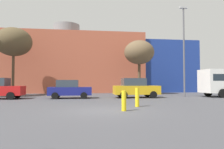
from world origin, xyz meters
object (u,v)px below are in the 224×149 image
at_px(bare_tree_0, 14,42).
at_px(street_lamp, 184,46).
at_px(bare_tree_1, 139,53).
at_px(parked_car_2, 135,88).
at_px(parked_car_1, 70,89).
at_px(bollard_yellow_1, 124,101).
at_px(bollard_yellow_0, 137,97).

xyz_separation_m(bare_tree_0, street_lamp, (17.85, -4.77, -0.85)).
relative_size(bare_tree_1, street_lamp, 0.71).
bearing_deg(bare_tree_1, parked_car_2, -108.58).
xyz_separation_m(parked_car_1, bollard_yellow_1, (3.30, -8.98, -0.31)).
bearing_deg(bollard_yellow_1, bare_tree_1, 72.13).
bearing_deg(bollard_yellow_0, bare_tree_0, 131.20).
xyz_separation_m(bare_tree_1, street_lamp, (3.35, -4.82, 0.06)).
bearing_deg(bollard_yellow_1, street_lamp, 50.05).
bearing_deg(bare_tree_0, parked_car_2, -22.72).
relative_size(bare_tree_0, bollard_yellow_1, 7.46).
distance_m(bare_tree_1, bollard_yellow_0, 13.85).
xyz_separation_m(bollard_yellow_0, street_lamp, (6.85, 7.79, 4.57)).
relative_size(bollard_yellow_0, street_lamp, 0.12).
bearing_deg(parked_car_1, bollard_yellow_0, -58.60).
distance_m(parked_car_2, bare_tree_1, 7.02).
bearing_deg(bollard_yellow_0, bollard_yellow_1, -123.05).
xyz_separation_m(parked_car_2, bollard_yellow_0, (-1.70, -7.25, -0.36)).
bearing_deg(parked_car_2, bollard_yellow_0, -103.16).
height_order(bare_tree_0, bollard_yellow_1, bare_tree_0).
bearing_deg(street_lamp, parked_car_2, -173.98).
relative_size(bare_tree_0, bare_tree_1, 1.16).
bearing_deg(bare_tree_1, street_lamp, -55.17).
relative_size(bollard_yellow_0, bollard_yellow_1, 1.09).
bearing_deg(street_lamp, bollard_yellow_0, -131.32).
distance_m(bare_tree_0, bare_tree_1, 14.53).
distance_m(parked_car_2, bollard_yellow_0, 7.45).
relative_size(parked_car_2, bare_tree_0, 0.56).
height_order(bare_tree_0, bollard_yellow_0, bare_tree_0).
bearing_deg(bollard_yellow_1, bollard_yellow_0, 56.95).
height_order(parked_car_1, bollard_yellow_0, parked_car_1).
distance_m(parked_car_1, street_lamp, 12.08).
bearing_deg(street_lamp, bollard_yellow_1, -129.95).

